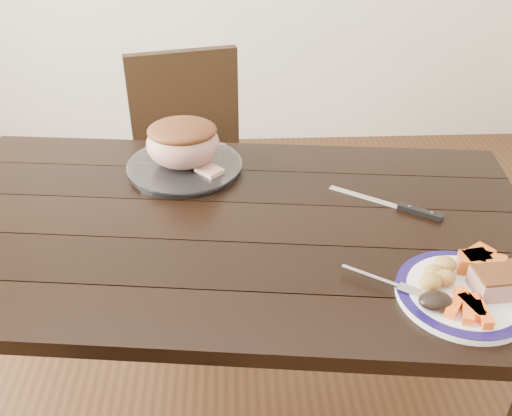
{
  "coord_description": "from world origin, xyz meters",
  "views": [
    {
      "loc": [
        0.03,
        -1.22,
        1.58
      ],
      "look_at": [
        0.08,
        -0.02,
        0.8
      ],
      "focal_mm": 40.0,
      "sensor_mm": 36.0,
      "label": 1
    }
  ],
  "objects_px": {
    "dinner_plate": "(463,294)",
    "fork": "(385,282)",
    "chair_far": "(193,163)",
    "roast_joint": "(183,144)",
    "serving_platter": "(185,167)",
    "pork_slice": "(497,283)",
    "dining_table": "(226,249)",
    "carving_knife": "(406,208)"
  },
  "relations": [
    {
      "from": "serving_platter",
      "to": "pork_slice",
      "type": "relative_size",
      "value": 3.39
    },
    {
      "from": "chair_far",
      "to": "fork",
      "type": "xyz_separation_m",
      "value": [
        0.48,
        -1.02,
        0.25
      ]
    },
    {
      "from": "pork_slice",
      "to": "roast_joint",
      "type": "relative_size",
      "value": 0.46
    },
    {
      "from": "dining_table",
      "to": "fork",
      "type": "distance_m",
      "value": 0.46
    },
    {
      "from": "chair_far",
      "to": "fork",
      "type": "height_order",
      "value": "chair_far"
    },
    {
      "from": "dining_table",
      "to": "chair_far",
      "type": "height_order",
      "value": "chair_far"
    },
    {
      "from": "serving_platter",
      "to": "carving_knife",
      "type": "xyz_separation_m",
      "value": [
        0.6,
        -0.24,
        -0.0
      ]
    },
    {
      "from": "dining_table",
      "to": "serving_platter",
      "type": "xyz_separation_m",
      "value": [
        -0.12,
        0.27,
        0.1
      ]
    },
    {
      "from": "roast_joint",
      "to": "carving_knife",
      "type": "bearing_deg",
      "value": -22.17
    },
    {
      "from": "dining_table",
      "to": "fork",
      "type": "height_order",
      "value": "fork"
    },
    {
      "from": "chair_far",
      "to": "serving_platter",
      "type": "xyz_separation_m",
      "value": [
        0.01,
        -0.46,
        0.23
      ]
    },
    {
      "from": "dining_table",
      "to": "carving_knife",
      "type": "bearing_deg",
      "value": 3.57
    },
    {
      "from": "dining_table",
      "to": "roast_joint",
      "type": "height_order",
      "value": "roast_joint"
    },
    {
      "from": "chair_far",
      "to": "fork",
      "type": "distance_m",
      "value": 1.15
    },
    {
      "from": "dining_table",
      "to": "dinner_plate",
      "type": "relative_size",
      "value": 5.88
    },
    {
      "from": "dining_table",
      "to": "pork_slice",
      "type": "xyz_separation_m",
      "value": [
        0.58,
        -0.32,
        0.13
      ]
    },
    {
      "from": "chair_far",
      "to": "roast_joint",
      "type": "distance_m",
      "value": 0.56
    },
    {
      "from": "serving_platter",
      "to": "carving_knife",
      "type": "relative_size",
      "value": 1.2
    },
    {
      "from": "carving_knife",
      "to": "fork",
      "type": "bearing_deg",
      "value": -78.79
    },
    {
      "from": "serving_platter",
      "to": "pork_slice",
      "type": "xyz_separation_m",
      "value": [
        0.7,
        -0.6,
        0.03
      ]
    },
    {
      "from": "dinner_plate",
      "to": "fork",
      "type": "bearing_deg",
      "value": 167.93
    },
    {
      "from": "chair_far",
      "to": "carving_knife",
      "type": "height_order",
      "value": "chair_far"
    },
    {
      "from": "chair_far",
      "to": "pork_slice",
      "type": "bearing_deg",
      "value": 111.08
    },
    {
      "from": "roast_joint",
      "to": "carving_knife",
      "type": "relative_size",
      "value": 0.77
    },
    {
      "from": "chair_far",
      "to": "dinner_plate",
      "type": "relative_size",
      "value": 3.24
    },
    {
      "from": "chair_far",
      "to": "dining_table",
      "type": "bearing_deg",
      "value": 87.42
    },
    {
      "from": "pork_slice",
      "to": "fork",
      "type": "height_order",
      "value": "pork_slice"
    },
    {
      "from": "dining_table",
      "to": "dinner_plate",
      "type": "distance_m",
      "value": 0.61
    },
    {
      "from": "dinner_plate",
      "to": "serving_platter",
      "type": "bearing_deg",
      "value": 137.0
    },
    {
      "from": "dining_table",
      "to": "chair_far",
      "type": "bearing_deg",
      "value": 100.27
    },
    {
      "from": "pork_slice",
      "to": "roast_joint",
      "type": "xyz_separation_m",
      "value": [
        -0.7,
        0.6,
        0.04
      ]
    },
    {
      "from": "dinner_plate",
      "to": "carving_knife",
      "type": "height_order",
      "value": "dinner_plate"
    },
    {
      "from": "fork",
      "to": "chair_far",
      "type": "bearing_deg",
      "value": 149.51
    },
    {
      "from": "chair_far",
      "to": "pork_slice",
      "type": "height_order",
      "value": "chair_far"
    },
    {
      "from": "dining_table",
      "to": "carving_knife",
      "type": "xyz_separation_m",
      "value": [
        0.48,
        0.03,
        0.1
      ]
    },
    {
      "from": "dinner_plate",
      "to": "roast_joint",
      "type": "xyz_separation_m",
      "value": [
        -0.63,
        0.59,
        0.08
      ]
    },
    {
      "from": "dinner_plate",
      "to": "pork_slice",
      "type": "xyz_separation_m",
      "value": [
        0.06,
        -0.01,
        0.03
      ]
    },
    {
      "from": "dining_table",
      "to": "serving_platter",
      "type": "distance_m",
      "value": 0.32
    },
    {
      "from": "pork_slice",
      "to": "carving_knife",
      "type": "relative_size",
      "value": 0.35
    },
    {
      "from": "dining_table",
      "to": "roast_joint",
      "type": "relative_size",
      "value": 7.92
    },
    {
      "from": "serving_platter",
      "to": "fork",
      "type": "distance_m",
      "value": 0.73
    },
    {
      "from": "dinner_plate",
      "to": "fork",
      "type": "relative_size",
      "value": 1.83
    }
  ]
}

